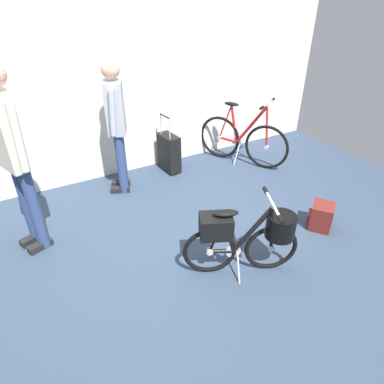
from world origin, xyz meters
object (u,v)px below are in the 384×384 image
object	(u,v)px
display_bike_left	(242,140)
visitor_browsing	(13,149)
visitor_near_wall	(116,121)
rolling_suitcase	(169,153)
backpack_on_floor	(321,216)
folding_bike_foreground	(247,236)

from	to	relation	value
display_bike_left	visitor_browsing	world-z (taller)	visitor_browsing
visitor_near_wall	visitor_browsing	size ratio (longest dim) A/B	0.89
rolling_suitcase	backpack_on_floor	bearing A→B (deg)	-67.16
display_bike_left	rolling_suitcase	bearing A→B (deg)	165.26
visitor_near_wall	folding_bike_foreground	bearing A→B (deg)	-76.34
backpack_on_floor	display_bike_left	bearing A→B (deg)	83.03
visitor_browsing	rolling_suitcase	distance (m)	2.19
display_bike_left	visitor_browsing	distance (m)	3.07
folding_bike_foreground	visitor_browsing	world-z (taller)	visitor_browsing
visitor_browsing	backpack_on_floor	size ratio (longest dim) A/B	5.50
folding_bike_foreground	visitor_near_wall	distance (m)	2.09
visitor_browsing	rolling_suitcase	bearing A→B (deg)	23.26
visitor_browsing	backpack_on_floor	distance (m)	3.12
visitor_near_wall	backpack_on_floor	distance (m)	2.57
visitor_browsing	folding_bike_foreground	bearing A→B (deg)	-39.72
folding_bike_foreground	rolling_suitcase	xyz separation A→B (m)	(0.27, 2.14, -0.12)
folding_bike_foreground	backpack_on_floor	xyz separation A→B (m)	(1.12, 0.12, -0.26)
visitor_near_wall	backpack_on_floor	world-z (taller)	visitor_near_wall
folding_bike_foreground	display_bike_left	xyz separation A→B (m)	(1.33, 1.86, -0.04)
visitor_browsing	rolling_suitcase	size ratio (longest dim) A/B	2.19
display_bike_left	visitor_near_wall	bearing A→B (deg)	176.56
display_bike_left	rolling_suitcase	size ratio (longest dim) A/B	1.47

